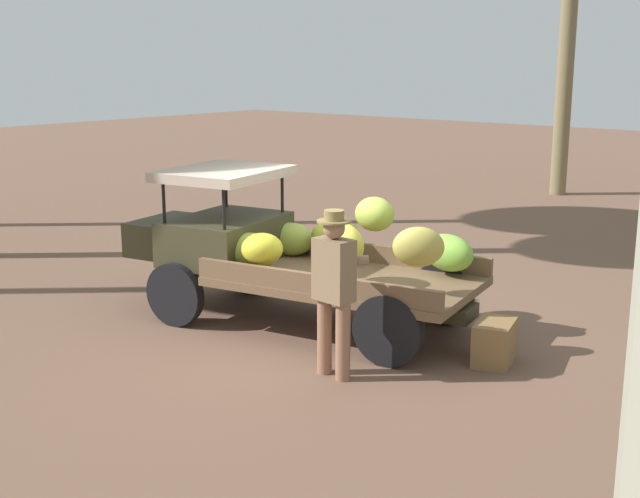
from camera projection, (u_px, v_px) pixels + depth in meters
ground_plane at (325, 332)px, 9.80m from camera, size 60.00×60.00×0.00m
truck at (280, 251)px, 10.11m from camera, size 4.63×2.41×1.83m
farmer at (334, 284)px, 8.24m from camera, size 0.52×0.47×1.72m
wooden_crate at (495, 342)px, 8.78m from camera, size 0.51×0.66×0.46m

